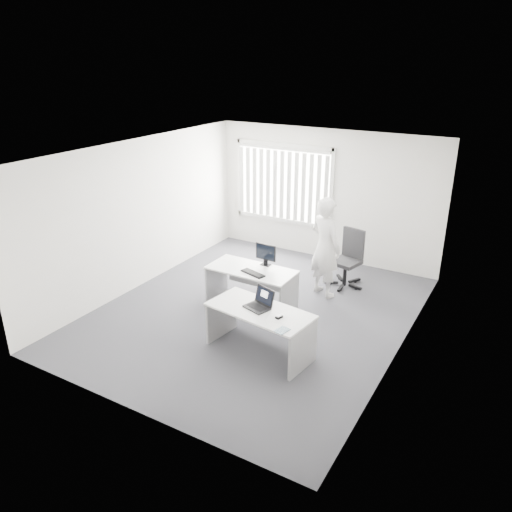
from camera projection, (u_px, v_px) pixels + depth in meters
The scene contains 18 objects.
ground at pixel (255, 312), 8.72m from camera, with size 6.00×6.00×0.00m, color #494950.
wall_back at pixel (326, 196), 10.60m from camera, with size 5.00×0.02×2.80m, color silver.
wall_front at pixel (124, 313), 5.79m from camera, with size 5.00×0.02×2.80m, color silver.
wall_left at pixel (140, 214), 9.36m from camera, with size 0.02×6.00×2.80m, color silver.
wall_right at pixel (407, 268), 7.03m from camera, with size 0.02×6.00×2.80m, color silver.
ceiling at pixel (254, 152), 7.67m from camera, with size 5.00×6.00×0.02m, color white.
window at pixel (283, 183), 10.97m from camera, with size 2.32×0.06×1.76m, color silver.
blinds at pixel (282, 185), 10.94m from camera, with size 2.20×0.10×1.50m, color silver, non-canonical shape.
desk_near at pixel (260, 321), 7.39m from camera, with size 1.66×0.95×0.72m.
desk_far at pixel (251, 279), 8.80m from camera, with size 1.55×0.74×0.70m.
office_chair at pixel (347, 268), 9.66m from camera, with size 0.76×0.76×1.11m.
person at pixel (325, 247), 9.06m from camera, with size 0.69×0.45×1.88m, color silver.
laptop at pixel (257, 300), 7.29m from camera, with size 0.37×0.33×0.28m, color black, non-canonical shape.
paper_sheet at pixel (277, 318), 7.07m from camera, with size 0.27×0.19×0.00m, color white.
mouse at pixel (279, 317), 7.07m from camera, with size 0.06×0.11×0.04m, color #ABABAD, non-canonical shape.
booklet at pixel (282, 330), 6.75m from camera, with size 0.14×0.20×0.01m, color white.
keyboard at pixel (253, 273), 8.52m from camera, with size 0.47×0.16×0.02m, color black.
monitor at pixel (266, 255), 8.81m from camera, with size 0.40×0.12×0.40m, color black, non-canonical shape.
Camera 1 is at (3.89, -6.65, 4.20)m, focal length 35.00 mm.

